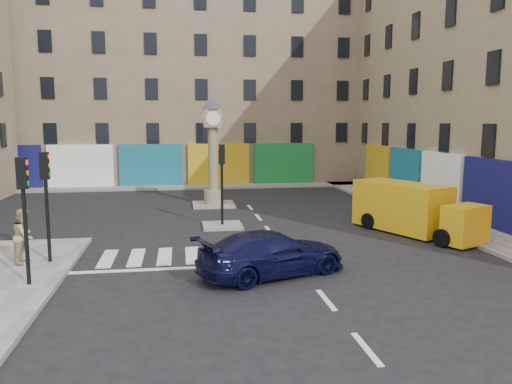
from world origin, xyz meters
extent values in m
plane|color=black|center=(0.00, 0.00, 0.00)|extent=(120.00, 120.00, 0.00)
cube|color=gray|center=(8.70, 10.00, 0.07)|extent=(2.60, 30.00, 0.15)
cube|color=gray|center=(-4.00, 22.20, 0.07)|extent=(32.00, 2.40, 0.15)
cube|color=gray|center=(-2.00, 8.00, 0.06)|extent=(1.80, 1.80, 0.12)
cube|color=gray|center=(-2.00, 14.00, 0.06)|extent=(2.40, 2.40, 0.12)
cube|color=#87715A|center=(-4.00, 28.00, 8.50)|extent=(32.00, 10.00, 17.00)
cylinder|color=black|center=(-8.30, 0.20, 1.55)|extent=(0.12, 0.12, 2.80)
cube|color=black|center=(-8.30, 0.20, 3.40)|extent=(0.28, 0.22, 0.90)
cylinder|color=black|center=(-8.30, 2.60, 1.55)|extent=(0.12, 0.12, 2.80)
cube|color=black|center=(-8.30, 2.60, 3.40)|extent=(0.28, 0.22, 0.90)
cylinder|color=black|center=(-2.00, 8.00, 1.52)|extent=(0.12, 0.12, 2.80)
cube|color=black|center=(-2.00, 8.00, 3.37)|extent=(0.28, 0.22, 0.90)
cylinder|color=#968162|center=(-2.00, 14.00, 0.52)|extent=(1.10, 1.10, 0.80)
cylinder|color=#968162|center=(-2.00, 14.00, 2.72)|extent=(0.56, 0.56, 3.60)
cube|color=#968162|center=(-2.00, 14.00, 5.02)|extent=(1.00, 1.00, 1.00)
cylinder|color=white|center=(-2.00, 13.48, 5.02)|extent=(0.80, 0.06, 0.80)
cone|color=#333338|center=(-2.00, 14.00, 5.87)|extent=(1.20, 1.20, 0.70)
imported|color=black|center=(-1.06, 0.45, 0.71)|extent=(5.26, 3.58, 1.41)
cube|color=gold|center=(5.79, 5.95, 1.12)|extent=(3.37, 4.68, 2.07)
cube|color=gold|center=(7.08, 2.98, 0.85)|extent=(2.00, 1.67, 1.53)
cube|color=black|center=(7.10, 2.94, 1.21)|extent=(1.72, 1.35, 0.63)
cylinder|color=black|center=(6.11, 2.95, 0.36)|extent=(0.49, 0.75, 0.72)
cylinder|color=black|center=(7.76, 3.67, 0.36)|extent=(0.49, 0.75, 0.72)
cylinder|color=black|center=(4.54, 6.58, 0.36)|extent=(0.49, 0.75, 0.72)
cylinder|color=black|center=(6.19, 7.30, 0.36)|extent=(0.49, 0.75, 0.72)
imported|color=tan|center=(-9.08, 2.58, 1.07)|extent=(0.76, 0.94, 1.83)
camera|label=1|loc=(-3.87, -14.64, 4.84)|focal=35.00mm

